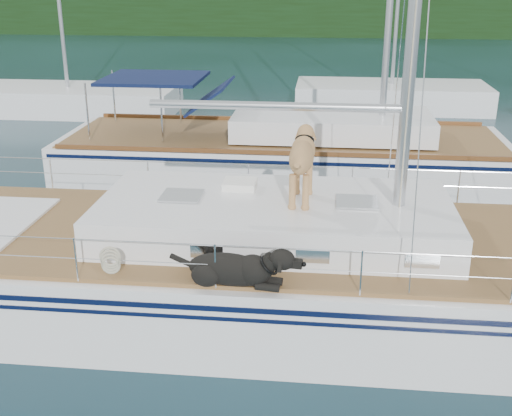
# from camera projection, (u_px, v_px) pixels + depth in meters

# --- Properties ---
(ground) EXTENTS (120.00, 120.00, 0.00)m
(ground) POSITION_uv_depth(u_px,v_px,m) (223.00, 306.00, 10.17)
(ground) COLOR black
(ground) RESTS_ON ground
(shore_bank) EXTENTS (92.00, 1.00, 1.20)m
(shore_bank) POSITION_uv_depth(u_px,v_px,m) (310.00, 27.00, 53.03)
(shore_bank) COLOR #595147
(shore_bank) RESTS_ON ground
(main_sailboat) EXTENTS (12.00, 3.86, 14.01)m
(main_sailboat) POSITION_uv_depth(u_px,v_px,m) (229.00, 267.00, 9.92)
(main_sailboat) COLOR white
(main_sailboat) RESTS_ON ground
(neighbor_sailboat) EXTENTS (11.00, 3.50, 13.30)m
(neighbor_sailboat) POSITION_uv_depth(u_px,v_px,m) (287.00, 156.00, 16.10)
(neighbor_sailboat) COLOR white
(neighbor_sailboat) RESTS_ON ground
(bg_boat_west) EXTENTS (8.00, 3.00, 11.65)m
(bg_boat_west) POSITION_uv_depth(u_px,v_px,m) (69.00, 100.00, 23.87)
(bg_boat_west) COLOR white
(bg_boat_west) RESTS_ON ground
(bg_boat_center) EXTENTS (7.20, 3.00, 11.65)m
(bg_boat_center) POSITION_uv_depth(u_px,v_px,m) (391.00, 97.00, 24.53)
(bg_boat_center) COLOR white
(bg_boat_center) RESTS_ON ground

